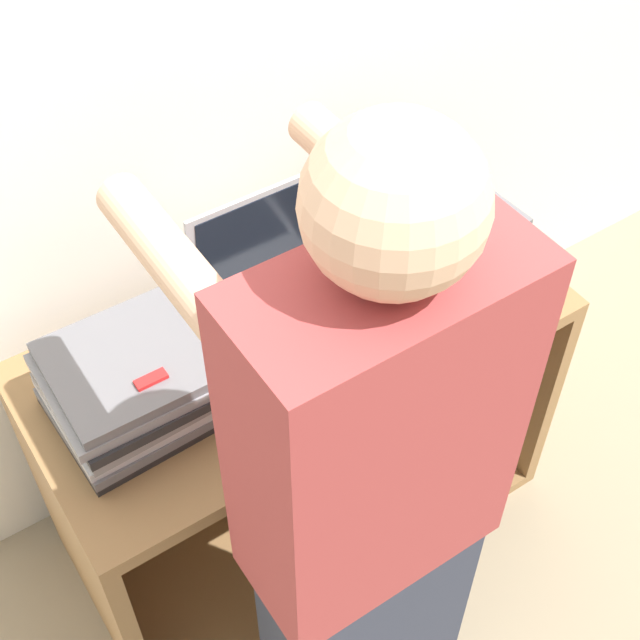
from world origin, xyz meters
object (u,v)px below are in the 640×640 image
object	(u,v)px
laptop_open	(285,301)
laptop_stack_right	(433,244)
laptop_stack_left	(139,383)
person	(366,531)

from	to	relation	value
laptop_open	laptop_stack_right	xyz separation A→B (m)	(0.36, -0.05, 0.02)
laptop_open	laptop_stack_right	bearing A→B (deg)	-8.13
laptop_open	laptop_stack_left	world-z (taller)	laptop_open
person	laptop_stack_left	bearing A→B (deg)	108.45
person	laptop_open	bearing A→B (deg)	71.18
laptop_stack_right	person	distance (m)	0.74
laptop_stack_left	person	xyz separation A→B (m)	(0.17, -0.51, 0.02)
laptop_stack_left	laptop_stack_right	size ratio (longest dim) A/B	0.98
laptop_stack_left	person	distance (m)	0.53
laptop_open	person	size ratio (longest dim) A/B	0.20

